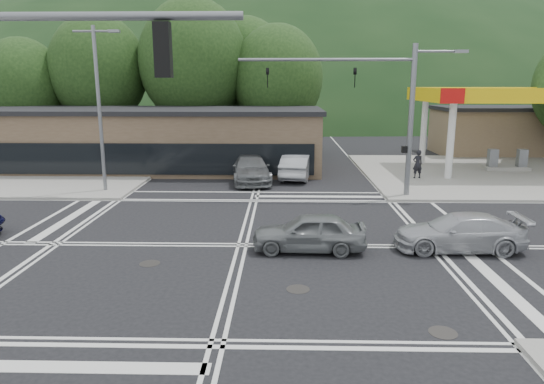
{
  "coord_description": "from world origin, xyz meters",
  "views": [
    {
      "loc": [
        1.55,
        -17.48,
        5.99
      ],
      "look_at": [
        1.06,
        3.04,
        1.4
      ],
      "focal_mm": 32.0,
      "sensor_mm": 36.0,
      "label": 1
    }
  ],
  "objects_px": {
    "car_queue_a": "(297,166)",
    "pedestrian": "(418,164)",
    "car_grey_center": "(309,232)",
    "car_silver_east": "(459,232)",
    "car_queue_b": "(276,159)",
    "car_northbound": "(251,169)"
  },
  "relations": [
    {
      "from": "car_queue_a",
      "to": "pedestrian",
      "type": "height_order",
      "value": "pedestrian"
    },
    {
      "from": "pedestrian",
      "to": "car_grey_center",
      "type": "bearing_deg",
      "value": 47.66
    },
    {
      "from": "car_silver_east",
      "to": "car_grey_center",
      "type": "bearing_deg",
      "value": -87.4
    },
    {
      "from": "car_queue_b",
      "to": "car_northbound",
      "type": "relative_size",
      "value": 0.83
    },
    {
      "from": "car_queue_b",
      "to": "car_queue_a",
      "type": "bearing_deg",
      "value": 118.78
    },
    {
      "from": "car_northbound",
      "to": "pedestrian",
      "type": "height_order",
      "value": "pedestrian"
    },
    {
      "from": "car_queue_b",
      "to": "pedestrian",
      "type": "height_order",
      "value": "pedestrian"
    },
    {
      "from": "car_silver_east",
      "to": "car_queue_b",
      "type": "xyz_separation_m",
      "value": [
        -7.0,
        17.0,
        0.12
      ]
    },
    {
      "from": "car_grey_center",
      "to": "pedestrian",
      "type": "relative_size",
      "value": 2.3
    },
    {
      "from": "car_grey_center",
      "to": "car_silver_east",
      "type": "xyz_separation_m",
      "value": [
        5.51,
        0.2,
        -0.03
      ]
    },
    {
      "from": "car_queue_a",
      "to": "pedestrian",
      "type": "bearing_deg",
      "value": -175.26
    },
    {
      "from": "car_queue_a",
      "to": "car_queue_b",
      "type": "height_order",
      "value": "car_queue_a"
    },
    {
      "from": "car_queue_a",
      "to": "pedestrian",
      "type": "xyz_separation_m",
      "value": [
        7.58,
        -0.58,
        0.24
      ]
    },
    {
      "from": "car_grey_center",
      "to": "car_queue_a",
      "type": "height_order",
      "value": "car_queue_a"
    },
    {
      "from": "car_queue_a",
      "to": "car_northbound",
      "type": "xyz_separation_m",
      "value": [
        -2.93,
        -1.22,
        0.0
      ]
    },
    {
      "from": "car_silver_east",
      "to": "car_queue_b",
      "type": "relative_size",
      "value": 1.0
    },
    {
      "from": "car_grey_center",
      "to": "car_silver_east",
      "type": "distance_m",
      "value": 5.51
    },
    {
      "from": "car_queue_a",
      "to": "car_northbound",
      "type": "distance_m",
      "value": 3.18
    },
    {
      "from": "pedestrian",
      "to": "car_northbound",
      "type": "bearing_deg",
      "value": -9.6
    },
    {
      "from": "car_queue_b",
      "to": "car_northbound",
      "type": "height_order",
      "value": "car_northbound"
    },
    {
      "from": "car_silver_east",
      "to": "car_queue_a",
      "type": "xyz_separation_m",
      "value": [
        -5.57,
        13.82,
        0.13
      ]
    },
    {
      "from": "car_queue_a",
      "to": "car_grey_center",
      "type": "bearing_deg",
      "value": 99.32
    }
  ]
}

